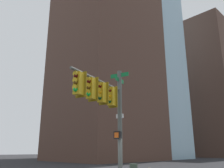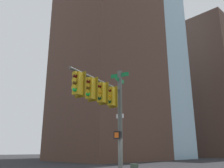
% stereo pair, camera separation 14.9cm
% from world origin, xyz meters
% --- Properties ---
extents(signal_pole_assembly, '(1.85, 4.80, 6.36)m').
position_xyz_m(signal_pole_assembly, '(-0.21, 1.32, 4.15)').
color(signal_pole_assembly, '#4C514C').
rests_on(signal_pole_assembly, ground_plane).
extents(building_brick_nearside, '(23.16, 17.22, 51.52)m').
position_xyz_m(building_brick_nearside, '(35.02, -29.17, 25.76)').
color(building_brick_nearside, '#845B47').
rests_on(building_brick_nearside, ground_plane).
extents(building_brick_midblock, '(16.64, 19.12, 43.55)m').
position_xyz_m(building_brick_midblock, '(24.69, -22.36, 21.77)').
color(building_brick_midblock, '#4C3328').
rests_on(building_brick_midblock, ground_plane).
extents(building_glass_tower, '(24.22, 23.20, 56.52)m').
position_xyz_m(building_glass_tower, '(28.73, -30.43, 28.26)').
color(building_glass_tower, '#8CB2C6').
rests_on(building_glass_tower, ground_plane).
extents(building_brick_farside, '(19.15, 15.24, 41.05)m').
position_xyz_m(building_brick_farside, '(21.21, -60.20, 20.53)').
color(building_brick_farside, '#4C3328').
rests_on(building_brick_farside, ground_plane).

